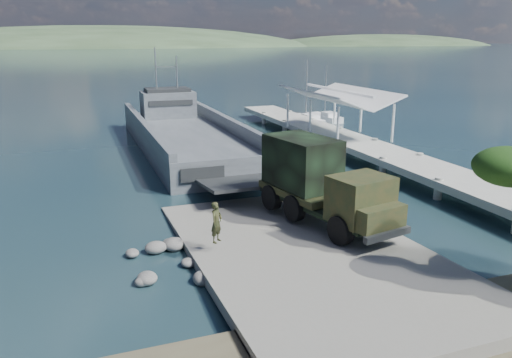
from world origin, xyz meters
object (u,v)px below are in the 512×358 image
sailboat_near (325,118)px  sailboat_far (306,120)px  military_truck (320,182)px  landing_craft (188,140)px  pier (342,132)px  soldier (217,230)px

sailboat_near → sailboat_far: 3.39m
military_truck → sailboat_far: 33.20m
military_truck → sailboat_far: (13.78, 30.13, -2.14)m
landing_craft → military_truck: (2.14, -21.64, 1.76)m
pier → landing_craft: bearing=158.7°
sailboat_near → sailboat_far: bearing=-163.8°
landing_craft → military_truck: 21.81m
landing_craft → soldier: size_ratio=17.13×
soldier → sailboat_near: sailboat_near is taller
landing_craft → sailboat_far: 18.05m
pier → soldier: (-16.83, -18.57, -0.17)m
pier → sailboat_near: 16.08m
landing_craft → soldier: bearing=-99.3°
landing_craft → military_truck: size_ratio=3.48×
sailboat_far → pier: bearing=-104.8°
pier → soldier: size_ratio=23.64×
soldier → sailboat_near: size_ratio=0.28×
pier → soldier: bearing=-132.2°
sailboat_near → pier: bearing=-118.4°
landing_craft → sailboat_far: (15.92, 8.49, -0.38)m
landing_craft → sailboat_near: size_ratio=4.72×
sailboat_far → soldier: bearing=-124.0°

